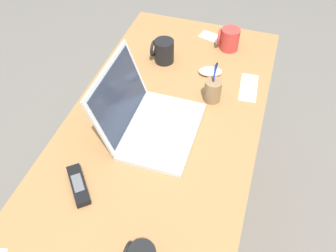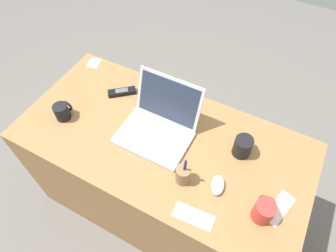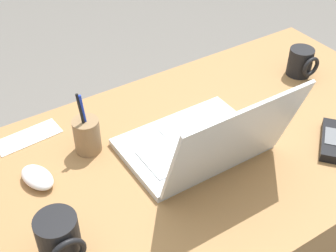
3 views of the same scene
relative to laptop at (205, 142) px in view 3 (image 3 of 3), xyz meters
The scene contains 8 objects.
desk 0.43m from the laptop, 43.26° to the right, with size 1.45×0.71×0.75m, color #9E7042.
laptop is the anchor object (origin of this frame).
computer_mouse 0.40m from the laptop, 20.90° to the right, with size 0.06×0.10×0.03m, color white.
coffee_mug_tall 0.41m from the laptop, 10.74° to the left, with size 0.08×0.10×0.10m.
coffee_mug_spare 0.50m from the laptop, 162.59° to the right, with size 0.07×0.09×0.09m.
cordless_phone 0.33m from the laptop, 156.76° to the left, with size 0.14×0.13×0.03m.
pen_holder 0.29m from the laptop, 39.18° to the right, with size 0.07×0.07×0.17m.
paper_note_near_laptop 0.46m from the laptop, 42.68° to the right, with size 0.17×0.07×0.00m, color white.
Camera 3 is at (0.49, 0.69, 1.53)m, focal length 49.45 mm.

